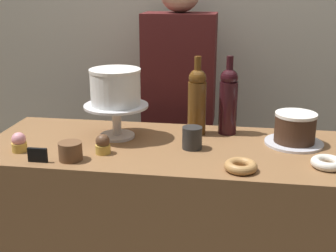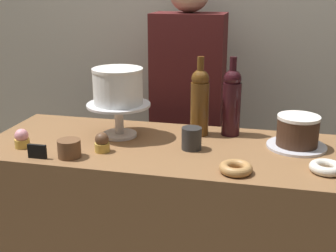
{
  "view_description": "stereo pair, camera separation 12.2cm",
  "coord_description": "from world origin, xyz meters",
  "px_view_note": "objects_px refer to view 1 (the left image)",
  "views": [
    {
      "loc": [
        0.24,
        -1.58,
        1.53
      ],
      "look_at": [
        0.0,
        0.0,
        1.01
      ],
      "focal_mm": 47.01,
      "sensor_mm": 36.0,
      "label": 1
    },
    {
      "loc": [
        0.36,
        -1.56,
        1.53
      ],
      "look_at": [
        0.0,
        0.0,
        1.01
      ],
      "focal_mm": 47.01,
      "sensor_mm": 36.0,
      "label": 2
    }
  ],
  "objects_px": {
    "chocolate_round_cake": "(295,127)",
    "cupcake_strawberry": "(19,143)",
    "white_layer_cake": "(115,87)",
    "coffee_cup_ceramic": "(192,138)",
    "cookie_stack": "(70,151)",
    "price_sign_chalkboard": "(38,155)",
    "donut_sugar": "(327,163)",
    "barista_figure": "(179,123)",
    "wine_bottle_amber": "(197,100)",
    "donut_maple": "(241,166)",
    "cake_stand_pedestal": "(116,115)",
    "cupcake_chocolate": "(103,144)",
    "wine_bottle_dark_red": "(228,100)"
  },
  "relations": [
    {
      "from": "cake_stand_pedestal",
      "to": "donut_maple",
      "type": "distance_m",
      "value": 0.57
    },
    {
      "from": "donut_sugar",
      "to": "donut_maple",
      "type": "height_order",
      "value": "same"
    },
    {
      "from": "cake_stand_pedestal",
      "to": "wine_bottle_dark_red",
      "type": "relative_size",
      "value": 0.8
    },
    {
      "from": "wine_bottle_dark_red",
      "to": "barista_figure",
      "type": "xyz_separation_m",
      "value": [
        -0.26,
        0.41,
        -0.24
      ]
    },
    {
      "from": "cupcake_strawberry",
      "to": "price_sign_chalkboard",
      "type": "bearing_deg",
      "value": -38.03
    },
    {
      "from": "wine_bottle_amber",
      "to": "cookie_stack",
      "type": "distance_m",
      "value": 0.56
    },
    {
      "from": "barista_figure",
      "to": "cupcake_chocolate",
      "type": "bearing_deg",
      "value": -104.93
    },
    {
      "from": "wine_bottle_dark_red",
      "to": "cupcake_strawberry",
      "type": "distance_m",
      "value": 0.84
    },
    {
      "from": "white_layer_cake",
      "to": "price_sign_chalkboard",
      "type": "bearing_deg",
      "value": -124.25
    },
    {
      "from": "wine_bottle_dark_red",
      "to": "cake_stand_pedestal",
      "type": "bearing_deg",
      "value": -164.73
    },
    {
      "from": "price_sign_chalkboard",
      "to": "barista_figure",
      "type": "height_order",
      "value": "barista_figure"
    },
    {
      "from": "chocolate_round_cake",
      "to": "wine_bottle_amber",
      "type": "distance_m",
      "value": 0.4
    },
    {
      "from": "white_layer_cake",
      "to": "donut_maple",
      "type": "xyz_separation_m",
      "value": [
        0.5,
        -0.27,
        -0.19
      ]
    },
    {
      "from": "wine_bottle_dark_red",
      "to": "donut_maple",
      "type": "relative_size",
      "value": 2.91
    },
    {
      "from": "cake_stand_pedestal",
      "to": "cookie_stack",
      "type": "relative_size",
      "value": 3.09
    },
    {
      "from": "wine_bottle_amber",
      "to": "donut_sugar",
      "type": "bearing_deg",
      "value": -31.34
    },
    {
      "from": "cake_stand_pedestal",
      "to": "cookie_stack",
      "type": "xyz_separation_m",
      "value": [
        -0.1,
        -0.27,
        -0.06
      ]
    },
    {
      "from": "donut_sugar",
      "to": "barista_figure",
      "type": "distance_m",
      "value": 0.95
    },
    {
      "from": "donut_sugar",
      "to": "price_sign_chalkboard",
      "type": "height_order",
      "value": "price_sign_chalkboard"
    },
    {
      "from": "donut_sugar",
      "to": "barista_figure",
      "type": "height_order",
      "value": "barista_figure"
    },
    {
      "from": "white_layer_cake",
      "to": "donut_sugar",
      "type": "bearing_deg",
      "value": -13.86
    },
    {
      "from": "cake_stand_pedestal",
      "to": "donut_maple",
      "type": "relative_size",
      "value": 2.31
    },
    {
      "from": "donut_sugar",
      "to": "white_layer_cake",
      "type": "bearing_deg",
      "value": 166.14
    },
    {
      "from": "white_layer_cake",
      "to": "chocolate_round_cake",
      "type": "bearing_deg",
      "value": 2.05
    },
    {
      "from": "chocolate_round_cake",
      "to": "wine_bottle_dark_red",
      "type": "height_order",
      "value": "wine_bottle_dark_red"
    },
    {
      "from": "cake_stand_pedestal",
      "to": "coffee_cup_ceramic",
      "type": "xyz_separation_m",
      "value": [
        0.32,
        -0.08,
        -0.05
      ]
    },
    {
      "from": "cake_stand_pedestal",
      "to": "donut_sugar",
      "type": "bearing_deg",
      "value": -13.86
    },
    {
      "from": "wine_bottle_dark_red",
      "to": "cookie_stack",
      "type": "relative_size",
      "value": 3.87
    },
    {
      "from": "wine_bottle_dark_red",
      "to": "price_sign_chalkboard",
      "type": "xyz_separation_m",
      "value": [
        -0.65,
        -0.42,
        -0.12
      ]
    },
    {
      "from": "chocolate_round_cake",
      "to": "price_sign_chalkboard",
      "type": "distance_m",
      "value": 0.97
    },
    {
      "from": "cookie_stack",
      "to": "white_layer_cake",
      "type": "bearing_deg",
      "value": 69.7
    },
    {
      "from": "cupcake_chocolate",
      "to": "donut_sugar",
      "type": "bearing_deg",
      "value": -0.65
    },
    {
      "from": "coffee_cup_ceramic",
      "to": "barista_figure",
      "type": "distance_m",
      "value": 0.64
    },
    {
      "from": "chocolate_round_cake",
      "to": "cupcake_strawberry",
      "type": "xyz_separation_m",
      "value": [
        -1.02,
        -0.24,
        -0.03
      ]
    },
    {
      "from": "cupcake_strawberry",
      "to": "barista_figure",
      "type": "height_order",
      "value": "barista_figure"
    },
    {
      "from": "wine_bottle_amber",
      "to": "price_sign_chalkboard",
      "type": "distance_m",
      "value": 0.67
    },
    {
      "from": "white_layer_cake",
      "to": "coffee_cup_ceramic",
      "type": "distance_m",
      "value": 0.37
    },
    {
      "from": "chocolate_round_cake",
      "to": "donut_maple",
      "type": "height_order",
      "value": "chocolate_round_cake"
    },
    {
      "from": "wine_bottle_amber",
      "to": "donut_maple",
      "type": "xyz_separation_m",
      "value": [
        0.18,
        -0.36,
        -0.13
      ]
    },
    {
      "from": "cookie_stack",
      "to": "cupcake_chocolate",
      "type": "bearing_deg",
      "value": 39.96
    },
    {
      "from": "white_layer_cake",
      "to": "price_sign_chalkboard",
      "type": "xyz_separation_m",
      "value": [
        -0.21,
        -0.3,
        -0.18
      ]
    },
    {
      "from": "wine_bottle_amber",
      "to": "barista_figure",
      "type": "relative_size",
      "value": 0.2
    },
    {
      "from": "cupcake_strawberry",
      "to": "cake_stand_pedestal",
      "type": "bearing_deg",
      "value": 33.95
    },
    {
      "from": "wine_bottle_dark_red",
      "to": "donut_maple",
      "type": "bearing_deg",
      "value": -81.91
    },
    {
      "from": "donut_maple",
      "to": "barista_figure",
      "type": "distance_m",
      "value": 0.87
    },
    {
      "from": "wine_bottle_amber",
      "to": "donut_maple",
      "type": "height_order",
      "value": "wine_bottle_amber"
    },
    {
      "from": "donut_sugar",
      "to": "wine_bottle_dark_red",
      "type": "bearing_deg",
      "value": 137.73
    },
    {
      "from": "cookie_stack",
      "to": "coffee_cup_ceramic",
      "type": "distance_m",
      "value": 0.45
    },
    {
      "from": "wine_bottle_amber",
      "to": "donut_maple",
      "type": "bearing_deg",
      "value": -63.33
    },
    {
      "from": "chocolate_round_cake",
      "to": "cupcake_chocolate",
      "type": "xyz_separation_m",
      "value": [
        -0.71,
        -0.21,
        -0.03
      ]
    }
  ]
}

